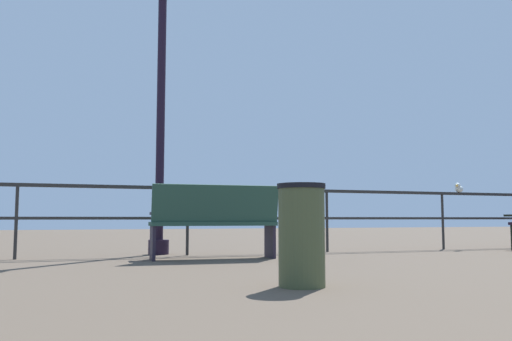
% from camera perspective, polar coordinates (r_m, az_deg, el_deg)
% --- Properties ---
extents(pier_railing, '(23.37, 0.05, 1.02)m').
position_cam_1_polar(pier_railing, '(7.96, -7.39, -3.59)').
color(pier_railing, '#282726').
rests_on(pier_railing, ground_plane).
extents(bench_near_left, '(1.72, 0.71, 0.99)m').
position_cam_1_polar(bench_near_left, '(7.09, -4.48, -5.12)').
color(bench_near_left, '#244437').
rests_on(bench_near_left, ground_plane).
extents(lamppost_center, '(0.35, 0.35, 4.55)m').
position_cam_1_polar(lamppost_center, '(8.48, -10.20, 8.89)').
color(lamppost_center, black).
rests_on(lamppost_center, ground_plane).
extents(seagull_on_rail, '(0.32, 0.25, 0.17)m').
position_cam_1_polar(seagull_on_rail, '(10.33, 21.06, -1.80)').
color(seagull_on_rail, silver).
rests_on(seagull_on_rail, pier_railing).
extents(trash_bin, '(0.39, 0.39, 0.82)m').
position_cam_1_polar(trash_bin, '(4.27, 4.95, -6.92)').
color(trash_bin, '#424C2E').
rests_on(trash_bin, ground_plane).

